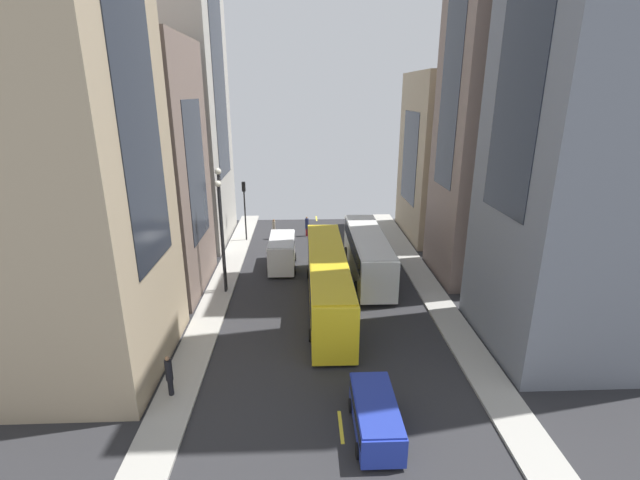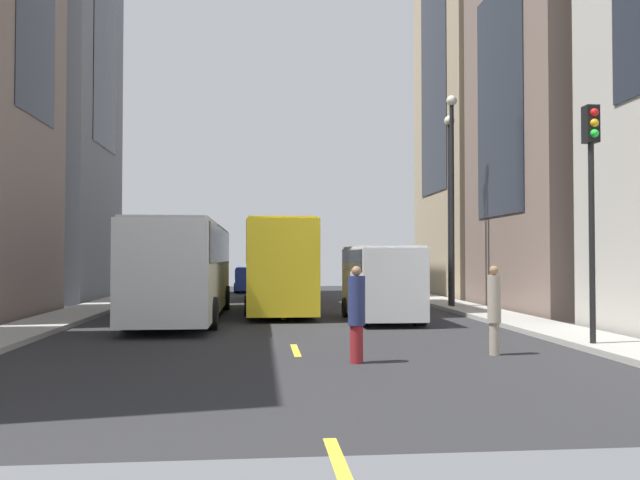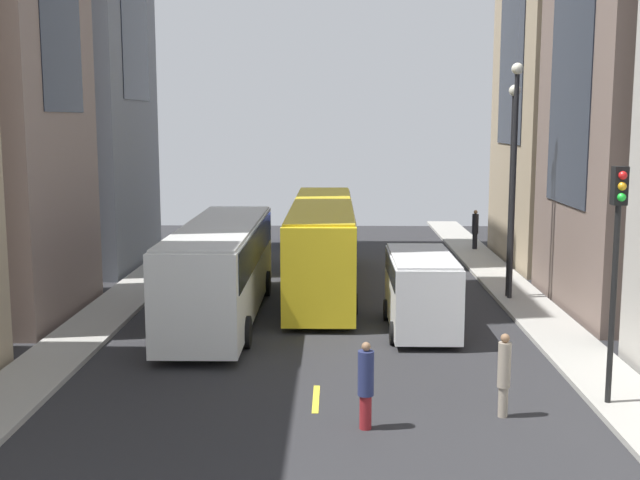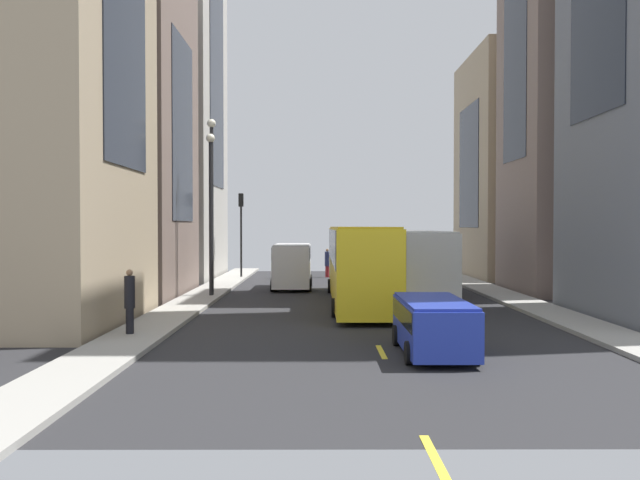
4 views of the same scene
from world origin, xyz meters
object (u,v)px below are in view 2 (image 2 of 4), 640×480
pedestrian_waiting_curb (494,307)px  traffic_light_near_corner (592,177)px  city_bus_white (185,263)px  car_blue_0 (250,277)px  pedestrian_walking_far (405,273)px  streetcar_yellow (277,259)px  delivery_van_white (381,277)px  pedestrian_crossing_mid (357,312)px

pedestrian_waiting_curb → traffic_light_near_corner: bearing=170.3°
city_bus_white → car_blue_0: bearing=83.1°
car_blue_0 → pedestrian_waiting_curb: pedestrian_waiting_curb is taller
pedestrian_waiting_curb → pedestrian_walking_far: bearing=-120.8°
traffic_light_near_corner → pedestrian_walking_far: bearing=88.0°
streetcar_yellow → car_blue_0: 12.19m
streetcar_yellow → pedestrian_walking_far: streetcar_yellow is taller
delivery_van_white → traffic_light_near_corner: traffic_light_near_corner is taller
car_blue_0 → pedestrian_crossing_mid: bearing=-84.6°
city_bus_white → pedestrian_walking_far: (11.40, 14.69, -0.76)m
streetcar_yellow → car_blue_0: (-1.36, 12.06, -1.21)m
delivery_van_white → pedestrian_walking_far: 16.96m
pedestrian_walking_far → traffic_light_near_corner: traffic_light_near_corner is taller
city_bus_white → pedestrian_waiting_curb: bearing=-49.6°
car_blue_0 → pedestrian_crossing_mid: 27.60m
streetcar_yellow → pedestrian_walking_far: bearing=49.7°
delivery_van_white → pedestrian_walking_far: bearing=74.3°
pedestrian_walking_far → pedestrian_crossing_mid: (-6.73, -24.81, -0.18)m
car_blue_0 → pedestrian_waiting_curb: 27.31m
delivery_van_white → pedestrian_crossing_mid: size_ratio=2.49×
car_blue_0 → traffic_light_near_corner: (8.52, -26.07, 3.21)m
city_bus_white → pedestrian_crossing_mid: city_bus_white is taller
city_bus_white → streetcar_yellow: streetcar_yellow is taller
city_bus_white → car_blue_0: 17.51m
streetcar_yellow → traffic_light_near_corner: (7.15, -14.01, 2.00)m
pedestrian_crossing_mid → traffic_light_near_corner: traffic_light_near_corner is taller
pedestrian_crossing_mid → pedestrian_waiting_curb: pedestrian_crossing_mid is taller
city_bus_white → pedestrian_walking_far: size_ratio=5.74×
delivery_van_white → pedestrian_waiting_curb: (1.12, -7.69, -0.44)m
city_bus_white → delivery_van_white: city_bus_white is taller
car_blue_0 → city_bus_white: bearing=-96.9°
streetcar_yellow → delivery_van_white: streetcar_yellow is taller
car_blue_0 → traffic_light_near_corner: 27.61m
car_blue_0 → traffic_light_near_corner: traffic_light_near_corner is taller
delivery_van_white → pedestrian_crossing_mid: delivery_van_white is taller
city_bus_white → traffic_light_near_corner: traffic_light_near_corner is taller
streetcar_yellow → pedestrian_crossing_mid: streetcar_yellow is taller
pedestrian_walking_far → traffic_light_near_corner: 23.59m
car_blue_0 → traffic_light_near_corner: bearing=-71.9°
pedestrian_crossing_mid → traffic_light_near_corner: (5.92, 1.40, 3.06)m
city_bus_white → pedestrian_waiting_curb: size_ratio=5.91×
streetcar_yellow → delivery_van_white: (3.37, -6.94, -0.61)m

